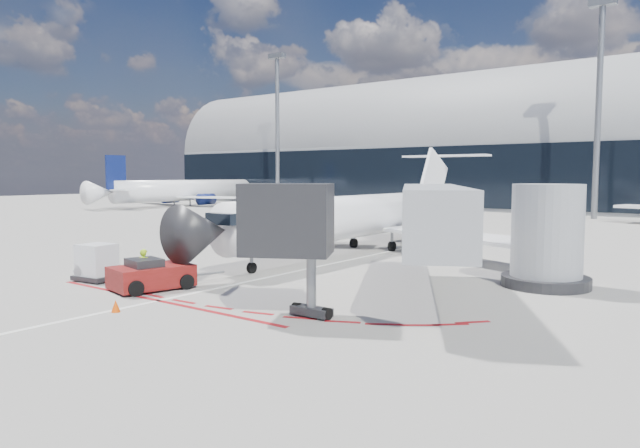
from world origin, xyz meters
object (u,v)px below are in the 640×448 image
Objects in this scene: pushback_tug at (151,275)px; ramp_worker at (144,269)px; regional_jet at (362,215)px; uld_container at (97,263)px.

ramp_worker reaches higher than pushback_tug.
ramp_worker is (-1.20, -16.74, -1.58)m from regional_jet.
pushback_tug is 3.09× the size of ramp_worker.
regional_jet is 16.86m from ramp_worker.
regional_jet is at bearing -115.56° from ramp_worker.
ramp_worker is at bearing -162.98° from pushback_tug.
ramp_worker is (-0.46, -0.03, 0.28)m from pushback_tug.
uld_container is at bearing -163.31° from pushback_tug.
regional_jet is 17.67m from uld_container.
pushback_tug is at bearing 162.60° from ramp_worker.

